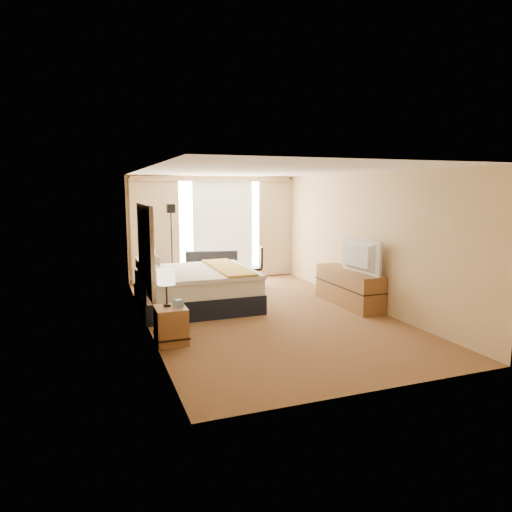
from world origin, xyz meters
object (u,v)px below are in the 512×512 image
object	(u,v)px
floor_lamp	(171,229)
desk_chair	(256,270)
nightstand_right	(149,290)
bed	(196,288)
media_dresser	(349,287)
lamp_left	(166,278)
television	(356,256)
lamp_right	(149,256)
loveseat	(213,276)
nightstand_left	(171,325)

from	to	relation	value
floor_lamp	desk_chair	world-z (taller)	floor_lamp
nightstand_right	bed	distance (m)	1.01
media_dresser	lamp_left	size ratio (longest dim) A/B	3.18
nightstand_right	floor_lamp	bearing A→B (deg)	63.21
media_dresser	lamp_left	world-z (taller)	lamp_left
television	desk_chair	bearing A→B (deg)	20.98
media_dresser	desk_chair	world-z (taller)	desk_chair
lamp_left	floor_lamp	bearing A→B (deg)	78.87
nightstand_right	lamp_right	world-z (taller)	lamp_right
television	media_dresser	bearing A→B (deg)	-13.31
bed	lamp_left	bearing A→B (deg)	-114.75
nightstand_right	loveseat	xyz separation A→B (m)	(1.58, 1.04, -0.00)
loveseat	television	bearing A→B (deg)	-41.98
television	nightstand_right	bearing A→B (deg)	59.85
media_dresser	desk_chair	size ratio (longest dim) A/B	1.87
nightstand_right	loveseat	distance (m)	1.89
lamp_right	television	xyz separation A→B (m)	(3.63, -1.82, 0.06)
nightstand_left	media_dresser	distance (m)	3.85
lamp_left	nightstand_left	bearing A→B (deg)	-53.27
nightstand_right	lamp_right	distance (m)	0.69
desk_chair	television	distance (m)	2.72
lamp_left	lamp_right	size ratio (longest dim) A/B	1.06
media_dresser	bed	world-z (taller)	bed
desk_chair	television	world-z (taller)	television
desk_chair	bed	bearing A→B (deg)	-130.11
floor_lamp	loveseat	bearing A→B (deg)	-24.26
loveseat	television	world-z (taller)	television
lamp_left	loveseat	bearing A→B (deg)	65.00
lamp_left	desk_chair	bearing A→B (deg)	50.34
desk_chair	lamp_right	bearing A→B (deg)	-153.01
nightstand_left	lamp_right	xyz separation A→B (m)	(0.02, 2.56, 0.69)
nightstand_right	lamp_left	xyz separation A→B (m)	(-0.04, -2.44, 0.71)
lamp_right	loveseat	bearing A→B (deg)	32.05
loveseat	desk_chair	distance (m)	1.03
media_dresser	floor_lamp	size ratio (longest dim) A/B	0.93
media_dresser	floor_lamp	bearing A→B (deg)	136.02
desk_chair	television	xyz separation A→B (m)	(1.14, -2.40, 0.60)
media_dresser	bed	distance (m)	3.01
floor_lamp	television	world-z (taller)	floor_lamp
bed	floor_lamp	size ratio (longest dim) A/B	1.12
lamp_right	nightstand_left	bearing A→B (deg)	-90.40
nightstand_right	media_dresser	size ratio (longest dim) A/B	0.31
media_dresser	television	bearing A→B (deg)	-98.99
nightstand_right	media_dresser	bearing A→B (deg)	-21.40
loveseat	lamp_left	distance (m)	3.91
media_dresser	desk_chair	xyz separation A→B (m)	(-1.19, 2.09, 0.08)
nightstand_left	lamp_left	bearing A→B (deg)	126.73
nightstand_left	desk_chair	bearing A→B (deg)	51.30
nightstand_left	television	bearing A→B (deg)	11.37
desk_chair	lamp_right	xyz separation A→B (m)	(-2.50, -0.58, 0.54)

